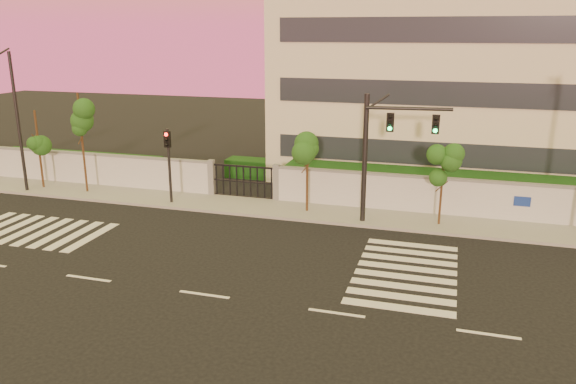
# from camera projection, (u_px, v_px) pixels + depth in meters

# --- Properties ---
(ground) EXTENTS (120.00, 120.00, 0.00)m
(ground) POSITION_uv_depth(u_px,v_px,m) (204.00, 295.00, 20.83)
(ground) COLOR black
(ground) RESTS_ON ground
(sidewalk) EXTENTS (60.00, 3.00, 0.15)m
(sidewalk) POSITION_uv_depth(u_px,v_px,m) (286.00, 210.00, 30.48)
(sidewalk) COLOR gray
(sidewalk) RESTS_ON ground
(perimeter_wall) EXTENTS (60.00, 0.36, 2.20)m
(perimeter_wall) POSITION_uv_depth(u_px,v_px,m) (295.00, 185.00, 31.56)
(perimeter_wall) COLOR #B7BABF
(perimeter_wall) RESTS_ON ground
(hedge_row) EXTENTS (41.00, 4.25, 1.80)m
(hedge_row) POSITION_uv_depth(u_px,v_px,m) (324.00, 179.00, 33.87)
(hedge_row) COLOR black
(hedge_row) RESTS_ON ground
(institutional_building) EXTENTS (24.40, 12.40, 12.25)m
(institutional_building) POSITION_uv_depth(u_px,v_px,m) (467.00, 83.00, 36.93)
(institutional_building) COLOR beige
(institutional_building) RESTS_ON ground
(road_markings) EXTENTS (57.00, 7.62, 0.02)m
(road_markings) POSITION_uv_depth(u_px,v_px,m) (207.00, 253.00, 24.72)
(road_markings) COLOR silver
(road_markings) RESTS_ON ground
(street_tree_b) EXTENTS (1.64, 1.30, 4.89)m
(street_tree_b) POSITION_uv_depth(u_px,v_px,m) (37.00, 132.00, 33.74)
(street_tree_b) COLOR #382314
(street_tree_b) RESTS_ON ground
(street_tree_c) EXTENTS (1.59, 1.27, 6.04)m
(street_tree_c) POSITION_uv_depth(u_px,v_px,m) (81.00, 120.00, 32.59)
(street_tree_c) COLOR #382314
(street_tree_c) RESTS_ON ground
(street_tree_d) EXTENTS (1.58, 1.26, 4.05)m
(street_tree_d) POSITION_uv_depth(u_px,v_px,m) (308.00, 159.00, 29.35)
(street_tree_d) COLOR #382314
(street_tree_d) RESTS_ON ground
(street_tree_e) EXTENTS (1.42, 1.13, 4.07)m
(street_tree_e) POSITION_uv_depth(u_px,v_px,m) (443.00, 168.00, 27.27)
(street_tree_e) COLOR #382314
(street_tree_e) RESTS_ON ground
(traffic_signal_main) EXTENTS (4.14, 0.59, 6.55)m
(traffic_signal_main) POSITION_uv_depth(u_px,v_px,m) (382.00, 144.00, 27.21)
(traffic_signal_main) COLOR black
(traffic_signal_main) RESTS_ON ground
(traffic_signal_secondary) EXTENTS (0.34, 0.33, 4.32)m
(traffic_signal_secondary) POSITION_uv_depth(u_px,v_px,m) (169.00, 157.00, 30.90)
(traffic_signal_secondary) COLOR black
(traffic_signal_secondary) RESTS_ON ground
(streetlight_west) EXTENTS (0.52, 2.10, 8.72)m
(streetlight_west) POSITION_uv_depth(u_px,v_px,m) (15.00, 115.00, 32.59)
(streetlight_west) COLOR black
(streetlight_west) RESTS_ON ground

